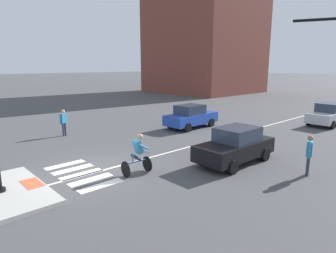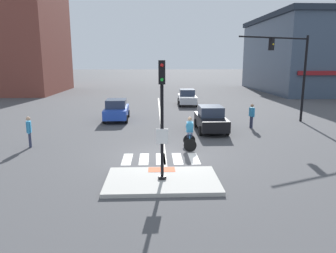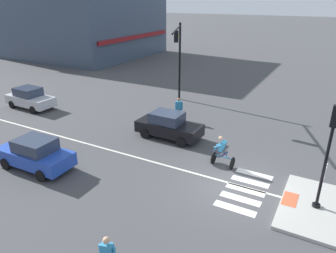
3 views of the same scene
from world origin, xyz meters
name	(u,v)px [view 3 (image 3 of 3)]	position (x,y,z in m)	size (l,w,h in m)	color
ground_plane	(234,187)	(0.00, 0.00, 0.00)	(300.00, 300.00, 0.00)	#474749
traffic_island	(316,208)	(0.00, -3.50, 0.07)	(4.28, 2.75, 0.15)	#B2AFA8
tactile_pad_front	(290,199)	(0.00, -2.48, 0.15)	(1.10, 0.60, 0.01)	#DB5B38
signal_pole	(329,149)	(0.00, -3.51, 2.82)	(0.44, 0.38, 4.43)	black
crosswalk_stripe_a	(235,208)	(-1.58, -0.54, 0.00)	(0.44, 1.80, 0.01)	silver
crosswalk_stripe_b	(240,199)	(-0.79, -0.54, 0.00)	(0.44, 1.80, 0.01)	silver
crosswalk_stripe_c	(245,190)	(0.00, -0.54, 0.00)	(0.44, 1.80, 0.01)	silver
crosswalk_stripe_d	(250,182)	(0.79, -0.54, 0.00)	(0.44, 1.80, 0.01)	silver
crosswalk_stripe_e	(254,174)	(1.58, -0.54, 0.00)	(0.44, 1.80, 0.01)	silver
lane_centre_line	(78,141)	(0.20, 10.00, 0.00)	(0.14, 28.00, 0.01)	silver
traffic_light_mast	(179,52)	(9.69, 7.96, 4.26)	(5.74, 2.44, 6.34)	black
building_corner_right	(78,17)	(24.51, 32.49, 5.45)	(18.14, 21.06, 10.87)	#3D4C60
car_black_eastbound_mid	(169,125)	(3.40, 5.38, 0.81)	(1.87, 4.11, 1.64)	black
car_blue_westbound_far	(35,154)	(-3.23, 9.52, 0.81)	(1.93, 4.15, 1.64)	#2347B7
car_silver_eastbound_distant	(30,98)	(3.10, 17.74, 0.81)	(1.94, 4.15, 1.64)	silver
cyclist	(222,151)	(1.56, 1.20, 0.87)	(0.73, 1.13, 1.68)	black
pedestrian_waiting_far_side	(179,107)	(6.35, 6.17, 0.98)	(0.33, 0.52, 1.67)	#2D334C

